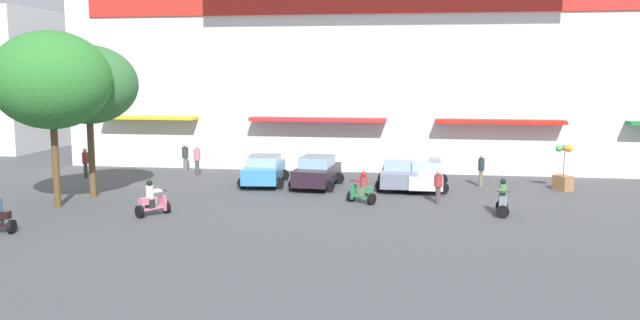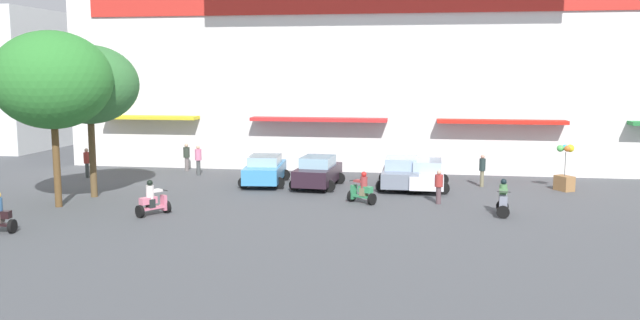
# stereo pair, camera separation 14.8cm
# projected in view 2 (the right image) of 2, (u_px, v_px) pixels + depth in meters

# --- Properties ---
(ground_plane) EXTENTS (128.00, 128.00, 0.00)m
(ground_plane) POSITION_uv_depth(u_px,v_px,m) (384.00, 253.00, 21.74)
(ground_plane) COLOR #484B4F
(colonial_building) EXTENTS (41.21, 18.13, 23.10)m
(colonial_building) POSITION_uv_depth(u_px,v_px,m) (409.00, 13.00, 43.51)
(colonial_building) COLOR white
(colonial_building) RESTS_ON ground
(plaza_tree_0) EXTENTS (5.15, 4.76, 7.66)m
(plaza_tree_0) POSITION_uv_depth(u_px,v_px,m) (52.00, 80.00, 28.28)
(plaza_tree_0) COLOR brown
(plaza_tree_0) RESTS_ON ground
(plaza_tree_2) EXTENTS (4.58, 4.36, 7.14)m
(plaza_tree_2) POSITION_uv_depth(u_px,v_px,m) (89.00, 85.00, 30.57)
(plaza_tree_2) COLOR brown
(plaza_tree_2) RESTS_ON ground
(parked_car_0) EXTENTS (2.63, 4.35, 1.54)m
(parked_car_0) POSITION_uv_depth(u_px,v_px,m) (265.00, 170.00, 34.58)
(parked_car_0) COLOR #3B8CC8
(parked_car_0) RESTS_ON ground
(parked_car_1) EXTENTS (2.54, 4.08, 1.60)m
(parked_car_1) POSITION_uv_depth(u_px,v_px,m) (318.00, 172.00, 33.73)
(parked_car_1) COLOR #291A25
(parked_car_1) RESTS_ON ground
(parked_car_2) EXTENTS (2.44, 4.33, 1.57)m
(parked_car_2) POSITION_uv_depth(u_px,v_px,m) (401.00, 173.00, 33.59)
(parked_car_2) COLOR slate
(parked_car_2) RESTS_ON ground
(parked_car_3) EXTENTS (2.25, 4.20, 1.50)m
(parked_car_3) POSITION_uv_depth(u_px,v_px,m) (427.00, 175.00, 33.19)
(parked_car_3) COLOR white
(parked_car_3) RESTS_ON ground
(scooter_rider_0) EXTENTS (1.38, 1.13, 1.47)m
(scooter_rider_0) POSITION_uv_depth(u_px,v_px,m) (362.00, 190.00, 29.69)
(scooter_rider_0) COLOR black
(scooter_rider_0) RESTS_ON ground
(scooter_rider_2) EXTENTS (1.23, 1.45, 1.51)m
(scooter_rider_2) POSITION_uv_depth(u_px,v_px,m) (152.00, 201.00, 27.21)
(scooter_rider_2) COLOR black
(scooter_rider_2) RESTS_ON ground
(scooter_rider_3) EXTENTS (0.63, 1.39, 1.52)m
(scooter_rider_3) POSITION_uv_depth(u_px,v_px,m) (503.00, 200.00, 27.27)
(scooter_rider_3) COLOR black
(scooter_rider_3) RESTS_ON ground
(pedestrian_0) EXTENTS (0.45, 0.45, 1.68)m
(pedestrian_0) POSITION_uv_depth(u_px,v_px,m) (482.00, 168.00, 33.85)
(pedestrian_0) COLOR #736C51
(pedestrian_0) RESTS_ON ground
(pedestrian_1) EXTENTS (0.52, 0.52, 1.54)m
(pedestrian_1) POSITION_uv_depth(u_px,v_px,m) (439.00, 185.00, 29.53)
(pedestrian_1) COLOR #543F44
(pedestrian_1) RESTS_ON ground
(pedestrian_2) EXTENTS (0.51, 0.51, 1.72)m
(pedestrian_2) POSITION_uv_depth(u_px,v_px,m) (198.00, 158.00, 37.51)
(pedestrian_2) COLOR #434748
(pedestrian_2) RESTS_ON ground
(pedestrian_3) EXTENTS (0.52, 0.52, 1.65)m
(pedestrian_3) POSITION_uv_depth(u_px,v_px,m) (187.00, 156.00, 39.10)
(pedestrian_3) COLOR slate
(pedestrian_3) RESTS_ON ground
(pedestrian_4) EXTENTS (0.45, 0.45, 1.65)m
(pedestrian_4) POSITION_uv_depth(u_px,v_px,m) (87.00, 161.00, 36.77)
(pedestrian_4) COLOR #414643
(pedestrian_4) RESTS_ON ground
(balloon_vendor_cart) EXTENTS (0.98, 1.08, 2.33)m
(balloon_vendor_cart) POSITION_uv_depth(u_px,v_px,m) (565.00, 173.00, 32.77)
(balloon_vendor_cart) COLOR #996C41
(balloon_vendor_cart) RESTS_ON ground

